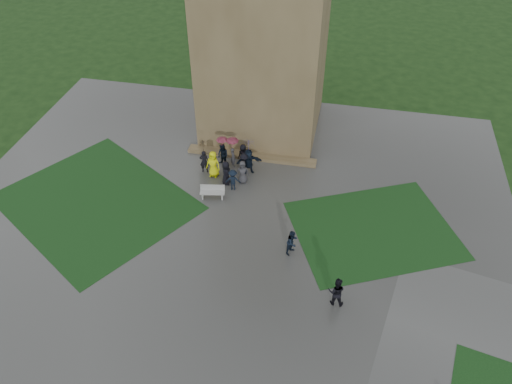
% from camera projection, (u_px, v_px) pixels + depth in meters
% --- Properties ---
extents(ground, '(120.00, 120.00, 0.00)m').
position_uv_depth(ground, '(211.00, 272.00, 26.76)').
color(ground, black).
extents(plaza, '(34.00, 34.00, 0.02)m').
position_uv_depth(plaza, '(220.00, 245.00, 28.25)').
color(plaza, '#3A3A38').
rests_on(plaza, ground).
extents(lawn_inset_left, '(14.10, 13.46, 0.01)m').
position_uv_depth(lawn_inset_left, '(96.00, 202.00, 31.04)').
color(lawn_inset_left, black).
rests_on(lawn_inset_left, plaza).
extents(lawn_inset_right, '(11.12, 10.15, 0.01)m').
position_uv_depth(lawn_inset_right, '(374.00, 230.00, 29.17)').
color(lawn_inset_right, black).
rests_on(lawn_inset_right, plaza).
extents(tower, '(8.00, 8.00, 18.00)m').
position_uv_depth(tower, '(265.00, 5.00, 32.13)').
color(tower, brown).
rests_on(tower, ground).
extents(tower_plinth, '(9.00, 0.80, 0.22)m').
position_uv_depth(tower_plinth, '(252.00, 156.00, 34.59)').
color(tower_plinth, brown).
rests_on(tower_plinth, plaza).
extents(bench, '(1.59, 0.74, 0.89)m').
position_uv_depth(bench, '(212.00, 192.00, 31.12)').
color(bench, '#ABACA7').
rests_on(bench, plaza).
extents(visitor_cluster, '(4.22, 3.48, 2.55)m').
position_uv_depth(visitor_cluster, '(233.00, 160.00, 32.51)').
color(visitor_cluster, black).
rests_on(visitor_cluster, plaza).
extents(pedestrian_mid, '(0.75, 0.88, 1.57)m').
position_uv_depth(pedestrian_mid, '(292.00, 242.00, 27.35)').
color(pedestrian_mid, black).
rests_on(pedestrian_mid, plaza).
extents(pedestrian_near, '(0.86, 0.50, 1.76)m').
position_uv_depth(pedestrian_near, '(336.00, 292.00, 24.64)').
color(pedestrian_near, black).
rests_on(pedestrian_near, plaza).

